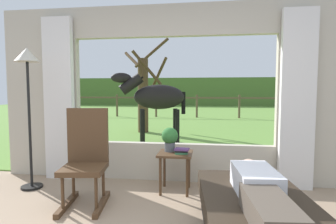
{
  "coord_description": "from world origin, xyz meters",
  "views": [
    {
      "loc": [
        0.51,
        -1.8,
        1.33
      ],
      "look_at": [
        0.0,
        1.8,
        1.05
      ],
      "focal_mm": 29.97,
      "sensor_mm": 36.0,
      "label": 1
    }
  ],
  "objects_px": {
    "book_stack": "(182,151)",
    "side_table": "(175,160)",
    "reclining_person": "(259,189)",
    "rocking_chair": "(86,158)",
    "floor_lamp_left": "(28,76)",
    "pasture_tree": "(144,91)",
    "potted_plant": "(170,138)",
    "recliner_sofa": "(257,222)",
    "horse": "(156,98)"
  },
  "relations": [
    {
      "from": "side_table",
      "to": "recliner_sofa",
      "type": "bearing_deg",
      "value": -55.52
    },
    {
      "from": "recliner_sofa",
      "to": "horse",
      "type": "height_order",
      "value": "horse"
    },
    {
      "from": "potted_plant",
      "to": "pasture_tree",
      "type": "distance_m",
      "value": 5.17
    },
    {
      "from": "recliner_sofa",
      "to": "reclining_person",
      "type": "xyz_separation_m",
      "value": [
        -0.0,
        -0.05,
        0.3
      ]
    },
    {
      "from": "reclining_person",
      "to": "pasture_tree",
      "type": "relative_size",
      "value": 0.48
    },
    {
      "from": "rocking_chair",
      "to": "recliner_sofa",
      "type": "bearing_deg",
      "value": -29.62
    },
    {
      "from": "recliner_sofa",
      "to": "horse",
      "type": "xyz_separation_m",
      "value": [
        -1.68,
        4.37,
        0.94
      ]
    },
    {
      "from": "rocking_chair",
      "to": "book_stack",
      "type": "bearing_deg",
      "value": 14.81
    },
    {
      "from": "recliner_sofa",
      "to": "book_stack",
      "type": "bearing_deg",
      "value": 117.41
    },
    {
      "from": "floor_lamp_left",
      "to": "pasture_tree",
      "type": "bearing_deg",
      "value": 85.55
    },
    {
      "from": "rocking_chair",
      "to": "reclining_person",
      "type": "bearing_deg",
      "value": -30.97
    },
    {
      "from": "pasture_tree",
      "to": "book_stack",
      "type": "bearing_deg",
      "value": -71.88
    },
    {
      "from": "recliner_sofa",
      "to": "rocking_chair",
      "type": "xyz_separation_m",
      "value": [
        -1.83,
        0.69,
        0.33
      ]
    },
    {
      "from": "rocking_chair",
      "to": "pasture_tree",
      "type": "relative_size",
      "value": 0.38
    },
    {
      "from": "potted_plant",
      "to": "floor_lamp_left",
      "type": "height_order",
      "value": "floor_lamp_left"
    },
    {
      "from": "book_stack",
      "to": "floor_lamp_left",
      "type": "relative_size",
      "value": 0.1
    },
    {
      "from": "floor_lamp_left",
      "to": "horse",
      "type": "height_order",
      "value": "floor_lamp_left"
    },
    {
      "from": "pasture_tree",
      "to": "potted_plant",
      "type": "bearing_deg",
      "value": -73.25
    },
    {
      "from": "rocking_chair",
      "to": "side_table",
      "type": "relative_size",
      "value": 2.15
    },
    {
      "from": "horse",
      "to": "pasture_tree",
      "type": "height_order",
      "value": "pasture_tree"
    },
    {
      "from": "book_stack",
      "to": "floor_lamp_left",
      "type": "height_order",
      "value": "floor_lamp_left"
    },
    {
      "from": "book_stack",
      "to": "pasture_tree",
      "type": "xyz_separation_m",
      "value": [
        -1.65,
        5.03,
        0.76
      ]
    },
    {
      "from": "rocking_chair",
      "to": "side_table",
      "type": "height_order",
      "value": "rocking_chair"
    },
    {
      "from": "recliner_sofa",
      "to": "book_stack",
      "type": "relative_size",
      "value": 9.04
    },
    {
      "from": "rocking_chair",
      "to": "side_table",
      "type": "bearing_deg",
      "value": 19.13
    },
    {
      "from": "side_table",
      "to": "potted_plant",
      "type": "xyz_separation_m",
      "value": [
        -0.08,
        0.06,
        0.28
      ]
    },
    {
      "from": "side_table",
      "to": "horse",
      "type": "relative_size",
      "value": 0.29
    },
    {
      "from": "floor_lamp_left",
      "to": "horse",
      "type": "xyz_separation_m",
      "value": [
        1.12,
        3.3,
        -0.37
      ]
    },
    {
      "from": "recliner_sofa",
      "to": "potted_plant",
      "type": "distance_m",
      "value": 1.65
    },
    {
      "from": "book_stack",
      "to": "pasture_tree",
      "type": "distance_m",
      "value": 5.35
    },
    {
      "from": "floor_lamp_left",
      "to": "horse",
      "type": "bearing_deg",
      "value": 71.23
    },
    {
      "from": "recliner_sofa",
      "to": "side_table",
      "type": "height_order",
      "value": "side_table"
    },
    {
      "from": "rocking_chair",
      "to": "pasture_tree",
      "type": "height_order",
      "value": "pasture_tree"
    },
    {
      "from": "recliner_sofa",
      "to": "pasture_tree",
      "type": "bearing_deg",
      "value": 105.77
    },
    {
      "from": "reclining_person",
      "to": "rocking_chair",
      "type": "distance_m",
      "value": 1.98
    },
    {
      "from": "reclining_person",
      "to": "potted_plant",
      "type": "bearing_deg",
      "value": 119.23
    },
    {
      "from": "side_table",
      "to": "reclining_person",
      "type": "bearing_deg",
      "value": -56.59
    },
    {
      "from": "horse",
      "to": "rocking_chair",
      "type": "bearing_deg",
      "value": 162.06
    },
    {
      "from": "floor_lamp_left",
      "to": "rocking_chair",
      "type": "bearing_deg",
      "value": -21.79
    },
    {
      "from": "recliner_sofa",
      "to": "rocking_chair",
      "type": "relative_size",
      "value": 1.59
    },
    {
      "from": "horse",
      "to": "reclining_person",
      "type": "bearing_deg",
      "value": -174.8
    },
    {
      "from": "horse",
      "to": "pasture_tree",
      "type": "bearing_deg",
      "value": 5.98
    },
    {
      "from": "reclining_person",
      "to": "rocking_chair",
      "type": "bearing_deg",
      "value": 152.53
    },
    {
      "from": "floor_lamp_left",
      "to": "pasture_tree",
      "type": "relative_size",
      "value": 0.64
    },
    {
      "from": "floor_lamp_left",
      "to": "book_stack",
      "type": "bearing_deg",
      "value": 2.42
    },
    {
      "from": "rocking_chair",
      "to": "horse",
      "type": "height_order",
      "value": "horse"
    },
    {
      "from": "reclining_person",
      "to": "side_table",
      "type": "bearing_deg",
      "value": 118.03
    },
    {
      "from": "book_stack",
      "to": "side_table",
      "type": "bearing_deg",
      "value": 147.95
    },
    {
      "from": "rocking_chair",
      "to": "potted_plant",
      "type": "distance_m",
      "value": 1.1
    },
    {
      "from": "recliner_sofa",
      "to": "side_table",
      "type": "relative_size",
      "value": 3.42
    }
  ]
}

